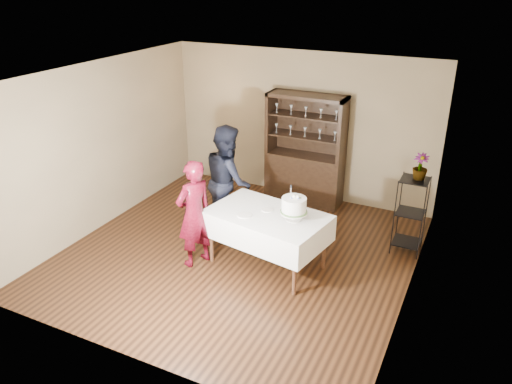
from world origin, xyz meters
The scene contains 14 objects.
floor centered at (0.00, 0.00, 0.00)m, with size 5.00×5.00×0.00m, color black.
ceiling centered at (0.00, 0.00, 2.70)m, with size 5.00×5.00×0.00m, color white.
back_wall centered at (0.00, 2.50, 1.35)m, with size 5.00×0.02×2.70m, color brown.
wall_left centered at (-2.50, 0.00, 1.35)m, with size 0.02×5.00×2.70m, color brown.
wall_right centered at (2.50, 0.00, 1.35)m, with size 0.02×5.00×2.70m, color brown.
china_hutch centered at (0.20, 2.25, 0.66)m, with size 1.40×0.48×2.00m.
plant_etagere centered at (2.28, 1.20, 0.65)m, with size 0.42×0.42×1.20m.
cake_table centered at (0.51, -0.09, 0.64)m, with size 1.81×1.30×0.83m.
woman centered at (-0.44, -0.49, 0.80)m, with size 0.59×0.38×1.61m, color #32040F.
man centered at (-0.48, 0.59, 0.90)m, with size 0.88×0.68×1.81m, color black.
cake centered at (0.92, -0.11, 1.04)m, with size 0.40×0.40×0.52m.
plate_near centered at (0.25, -0.28, 0.84)m, with size 0.21×0.21×0.01m, color white.
plate_far centered at (0.47, 0.01, 0.84)m, with size 0.17×0.17×0.01m, color white.
potted_plant centered at (2.32, 1.23, 1.38)m, with size 0.22×0.22×0.39m, color #3E6630.
Camera 1 is at (3.09, -5.80, 3.98)m, focal length 35.00 mm.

